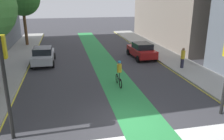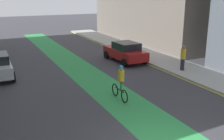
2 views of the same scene
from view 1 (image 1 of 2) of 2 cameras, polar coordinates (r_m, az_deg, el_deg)
The scene contains 7 objects.
ground_plane at distance 11.67m, azimuth 3.60°, elevation -12.91°, with size 120.00×120.00×0.00m, color #38383D.
bike_lane_paint at distance 11.89m, azimuth 7.41°, elevation -12.41°, with size 2.40×60.00×0.01m, color #2D8C47.
traffic_signal_near_left at distance 10.23m, azimuth -25.29°, elevation 0.22°, with size 0.35×0.52×4.53m.
car_red_right_far at distance 23.33m, azimuth 7.38°, elevation 4.90°, with size 2.15×4.26×1.57m.
car_silver_left_far at distance 22.03m, azimuth -16.74°, elevation 3.52°, with size 2.05×4.22×1.57m.
cyclist_in_lane at distance 15.72m, azimuth 1.77°, elevation -0.69°, with size 0.32×1.73×1.86m.
pedestrian_sidewalk_right_a at distance 20.29m, azimuth 17.19°, elevation 2.95°, with size 0.34×0.34×1.72m.
Camera 1 is at (-2.78, -9.64, 5.96)m, focal length 36.73 mm.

